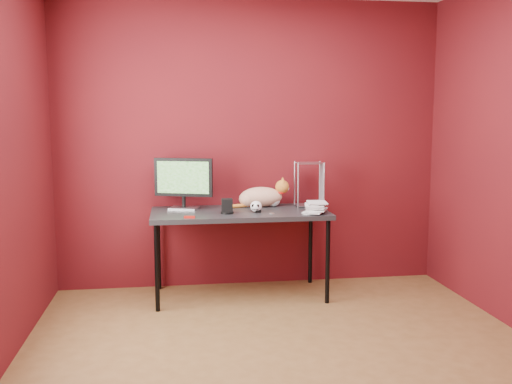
{
  "coord_description": "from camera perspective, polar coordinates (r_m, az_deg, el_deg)",
  "views": [
    {
      "loc": [
        -0.71,
        -3.41,
        1.56
      ],
      "look_at": [
        -0.04,
        1.15,
        0.94
      ],
      "focal_mm": 40.0,
      "sensor_mm": 36.0,
      "label": 1
    }
  ],
  "objects": [
    {
      "name": "black_gadget",
      "position": [
        4.78,
        0.18,
        -1.94
      ],
      "size": [
        0.06,
        0.05,
        0.02
      ],
      "primitive_type": "cube",
      "rotation": [
        0.0,
        0.0,
        0.36
      ],
      "color": "black",
      "rests_on": "desk"
    },
    {
      "name": "speaker",
      "position": [
        4.74,
        -2.91,
        -1.48
      ],
      "size": [
        0.11,
        0.11,
        0.12
      ],
      "rotation": [
        0.0,
        0.0,
        -0.02
      ],
      "color": "black",
      "rests_on": "desk"
    },
    {
      "name": "skull_mug",
      "position": [
        4.79,
        -0.0,
        -1.46
      ],
      "size": [
        0.1,
        0.1,
        0.1
      ],
      "rotation": [
        0.0,
        0.0,
        -0.27
      ],
      "color": "white",
      "rests_on": "desk"
    },
    {
      "name": "washer",
      "position": [
        4.73,
        1.6,
        -2.16
      ],
      "size": [
        0.05,
        0.05,
        0.0
      ],
      "primitive_type": "cylinder",
      "color": "#B3B3B8",
      "rests_on": "desk"
    },
    {
      "name": "pocket_knife",
      "position": [
        4.56,
        -6.66,
        -2.51
      ],
      "size": [
        0.09,
        0.04,
        0.02
      ],
      "primitive_type": "cube",
      "rotation": [
        0.0,
        0.0,
        -0.19
      ],
      "color": "#B1140D",
      "rests_on": "desk"
    },
    {
      "name": "monitor",
      "position": [
        4.96,
        -7.27,
        1.11
      ],
      "size": [
        0.5,
        0.23,
        0.45
      ],
      "rotation": [
        0.0,
        0.0,
        -0.32
      ],
      "color": "#B3B3B8",
      "rests_on": "desk"
    },
    {
      "name": "book_stack",
      "position": [
        4.75,
        5.09,
        4.24
      ],
      "size": [
        0.24,
        0.26,
        1.06
      ],
      "rotation": [
        0.0,
        0.0,
        -0.32
      ],
      "color": "beige",
      "rests_on": "desk"
    },
    {
      "name": "wire_rack",
      "position": [
        5.12,
        5.33,
        0.79
      ],
      "size": [
        0.24,
        0.2,
        0.4
      ],
      "rotation": [
        0.0,
        0.0,
        -0.05
      ],
      "color": "#B3B3B8",
      "rests_on": "desk"
    },
    {
      "name": "desk",
      "position": [
        4.88,
        -1.65,
        -2.48
      ],
      "size": [
        1.5,
        0.7,
        0.75
      ],
      "color": "black",
      "rests_on": "ground"
    },
    {
      "name": "room",
      "position": [
        3.48,
        3.44,
        5.79
      ],
      "size": [
        3.52,
        3.52,
        2.61
      ],
      "color": "brown",
      "rests_on": "ground"
    },
    {
      "name": "cat",
      "position": [
        5.09,
        0.56,
        -0.46
      ],
      "size": [
        0.56,
        0.23,
        0.26
      ],
      "rotation": [
        0.0,
        0.0,
        -0.09
      ],
      "color": "#C56029",
      "rests_on": "desk"
    }
  ]
}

